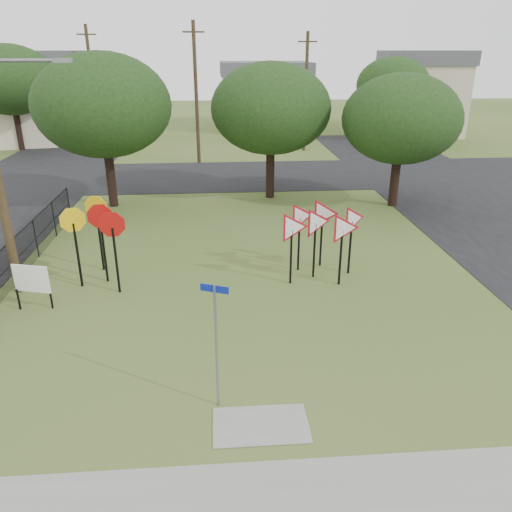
{
  "coord_description": "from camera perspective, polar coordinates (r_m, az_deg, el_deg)",
  "views": [
    {
      "loc": [
        -0.74,
        -10.64,
        7.28
      ],
      "look_at": [
        0.32,
        3.0,
        1.6
      ],
      "focal_mm": 35.0,
      "sensor_mm": 36.0,
      "label": 1
    }
  ],
  "objects": [
    {
      "name": "street_name_sign",
      "position": [
        10.56,
        -4.57,
        -9.47
      ],
      "size": [
        0.57,
        0.25,
        2.94
      ],
      "color": "gray",
      "rests_on": "ground"
    },
    {
      "name": "tree_far_right",
      "position": [
        45.2,
        15.38,
        18.32
      ],
      "size": [
        6.0,
        6.0,
        6.8
      ],
      "color": "black",
      "rests_on": "ground"
    },
    {
      "name": "stop_sign_cluster",
      "position": [
        16.96,
        -17.79,
        3.3
      ],
      "size": [
        2.13,
        2.04,
        2.73
      ],
      "color": "black",
      "rests_on": "ground"
    },
    {
      "name": "curb_pad",
      "position": [
        11.01,
        0.56,
        -18.76
      ],
      "size": [
        2.0,
        1.2,
        0.02
      ],
      "primitive_type": "cube",
      "color": "gray",
      "rests_on": "ground"
    },
    {
      "name": "far_pole_c",
      "position": [
        41.77,
        -18.15,
        17.82
      ],
      "size": [
        1.4,
        0.24,
        9.0
      ],
      "color": "#44341F",
      "rests_on": "ground"
    },
    {
      "name": "street_far",
      "position": [
        31.5,
        -3.03,
        9.17
      ],
      "size": [
        60.0,
        8.0,
        0.02
      ],
      "primitive_type": "cube",
      "color": "black",
      "rests_on": "ground"
    },
    {
      "name": "ground",
      "position": [
        12.91,
        -0.39,
        -11.77
      ],
      "size": [
        140.0,
        140.0,
        0.0
      ],
      "primitive_type": "plane",
      "color": "#405720"
    },
    {
      "name": "street_right",
      "position": [
        25.32,
        26.05,
        3.52
      ],
      "size": [
        8.0,
        50.0,
        0.02
      ],
      "primitive_type": "cube",
      "color": "black",
      "rests_on": "ground"
    },
    {
      "name": "fence_run",
      "position": [
        19.35,
        -24.9,
        0.75
      ],
      "size": [
        0.05,
        11.55,
        1.5
      ],
      "color": "black",
      "rests_on": "ground"
    },
    {
      "name": "tree_far_left",
      "position": [
        43.46,
        -26.32,
        17.59
      ],
      "size": [
        6.8,
        6.8,
        7.73
      ],
      "color": "black",
      "rests_on": "ground"
    },
    {
      "name": "sidewalk",
      "position": [
        9.74,
        1.58,
        -25.74
      ],
      "size": [
        30.0,
        1.6,
        0.02
      ],
      "primitive_type": "cube",
      "color": "gray",
      "rests_on": "ground"
    },
    {
      "name": "yield_sign_cluster",
      "position": [
        16.83,
        7.39,
        3.58
      ],
      "size": [
        3.18,
        1.82,
        2.54
      ],
      "color": "black",
      "rests_on": "ground"
    },
    {
      "name": "far_pole_a",
      "position": [
        34.77,
        -6.85,
        17.97
      ],
      "size": [
        1.4,
        0.24,
        9.0
      ],
      "color": "#44341F",
      "rests_on": "ground"
    },
    {
      "name": "house_mid",
      "position": [
        51.03,
        0.93,
        17.9
      ],
      "size": [
        8.4,
        8.4,
        6.2
      ],
      "color": "beige",
      "rests_on": "ground"
    },
    {
      "name": "house_left",
      "position": [
        46.71,
        -21.88,
        16.56
      ],
      "size": [
        10.58,
        8.88,
        7.2
      ],
      "color": "beige",
      "rests_on": "ground"
    },
    {
      "name": "tree_near_mid",
      "position": [
        25.93,
        1.71,
        16.47
      ],
      "size": [
        6.0,
        6.0,
        6.8
      ],
      "color": "black",
      "rests_on": "ground"
    },
    {
      "name": "house_right",
      "position": [
        50.4,
        18.24,
        17.35
      ],
      "size": [
        8.3,
        8.3,
        7.2
      ],
      "color": "beige",
      "rests_on": "ground"
    },
    {
      "name": "far_pole_b",
      "position": [
        39.33,
        5.71,
        18.16
      ],
      "size": [
        1.4,
        0.24,
        8.5
      ],
      "color": "#44341F",
      "rests_on": "ground"
    },
    {
      "name": "tree_near_left",
      "position": [
        25.31,
        -17.11,
        16.11
      ],
      "size": [
        6.4,
        6.4,
        7.27
      ],
      "color": "black",
      "rests_on": "ground"
    },
    {
      "name": "tree_near_right",
      "position": [
        25.39,
        16.27,
        14.77
      ],
      "size": [
        5.6,
        5.6,
        6.33
      ],
      "color": "black",
      "rests_on": "ground"
    },
    {
      "name": "info_board",
      "position": [
        16.22,
        -24.29,
        -2.54
      ],
      "size": [
        1.12,
        0.33,
        1.43
      ],
      "color": "black",
      "rests_on": "ground"
    }
  ]
}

